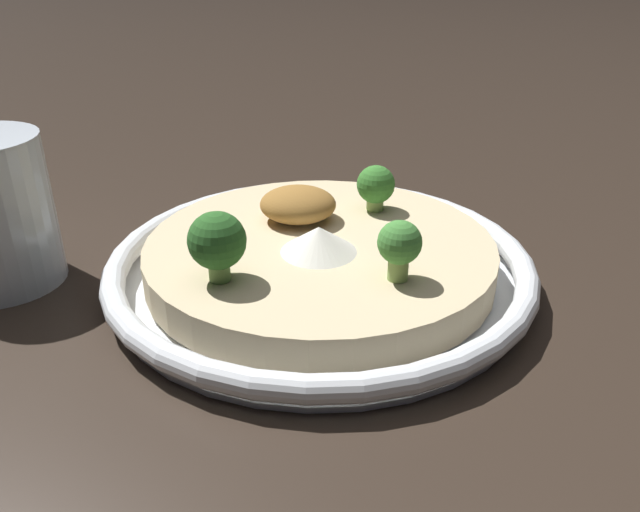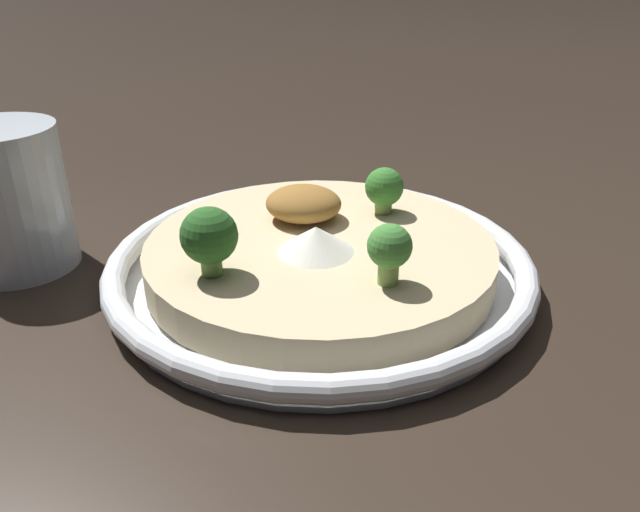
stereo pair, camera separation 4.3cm
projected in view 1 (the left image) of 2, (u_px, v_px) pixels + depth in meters
name	position (u px, v px, depth m)	size (l,w,h in m)	color
ground_plane	(320.00, 281.00, 0.44)	(6.00, 6.00, 0.00)	#2D231C
risotto_bowl	(320.00, 262.00, 0.44)	(0.30, 0.30, 0.03)	silver
cheese_sprinkle	(326.00, 240.00, 0.41)	(0.05, 0.05, 0.02)	white
crispy_onion_garnish	(298.00, 204.00, 0.46)	(0.06, 0.05, 0.02)	olive
broccoli_front	(376.00, 186.00, 0.47)	(0.03, 0.03, 0.03)	#84A856
broccoli_back_left	(399.00, 246.00, 0.37)	(0.03, 0.03, 0.04)	#84A856
broccoli_back_right	(217.00, 242.00, 0.37)	(0.04, 0.04, 0.04)	#668E47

